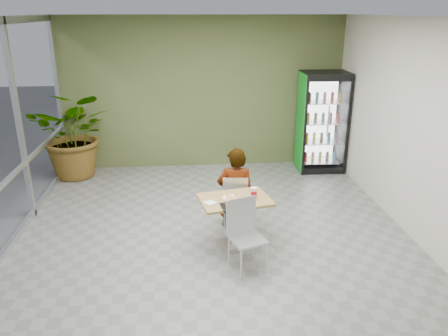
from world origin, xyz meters
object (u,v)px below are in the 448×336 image
(chair_near, at_px, (244,229))
(seated_woman, at_px, (236,197))
(beverage_fridge, at_px, (322,122))
(potted_plant, at_px, (75,134))
(chair_far, at_px, (235,197))
(dining_table, at_px, (235,212))
(cafeteria_tray, at_px, (237,206))
(soda_cup, at_px, (254,193))

(chair_near, relative_size, seated_woman, 0.60)
(beverage_fridge, height_order, potted_plant, beverage_fridge)
(chair_far, bearing_deg, beverage_fridge, -123.62)
(beverage_fridge, bearing_deg, seated_woman, -128.58)
(dining_table, height_order, cafeteria_tray, cafeteria_tray)
(dining_table, height_order, chair_far, chair_far)
(beverage_fridge, bearing_deg, chair_far, -128.25)
(chair_near, bearing_deg, beverage_fridge, 40.38)
(chair_far, distance_m, soda_cup, 0.69)
(dining_table, height_order, potted_plant, potted_plant)
(dining_table, bearing_deg, potted_plant, 132.64)
(seated_woman, height_order, beverage_fridge, beverage_fridge)
(chair_near, height_order, seated_woman, seated_woman)
(seated_woman, relative_size, cafeteria_tray, 3.85)
(soda_cup, xyz_separation_m, cafeteria_tray, (-0.28, -0.29, -0.06))
(chair_near, bearing_deg, seated_woman, 69.42)
(chair_far, bearing_deg, soda_cup, 115.20)
(seated_woman, bearing_deg, chair_near, 95.21)
(potted_plant, bearing_deg, cafeteria_tray, -49.92)
(cafeteria_tray, relative_size, potted_plant, 0.23)
(cafeteria_tray, distance_m, potted_plant, 4.51)
(soda_cup, bearing_deg, chair_near, -110.72)
(chair_near, xyz_separation_m, seated_woman, (0.03, 1.19, -0.06))
(chair_near, bearing_deg, soda_cup, 49.92)
(chair_near, relative_size, soda_cup, 6.12)
(potted_plant, bearing_deg, soda_cup, -44.80)
(soda_cup, relative_size, beverage_fridge, 0.07)
(chair_far, xyz_separation_m, soda_cup, (0.20, -0.58, 0.31))
(soda_cup, height_order, potted_plant, potted_plant)
(chair_near, relative_size, cafeteria_tray, 2.30)
(chair_far, xyz_separation_m, cafeteria_tray, (-0.08, -0.87, 0.25))
(chair_near, bearing_deg, potted_plant, 109.23)
(chair_far, relative_size, cafeteria_tray, 2.10)
(dining_table, height_order, beverage_fridge, beverage_fridge)
(chair_far, bearing_deg, dining_table, 88.98)
(chair_far, relative_size, beverage_fridge, 0.42)
(chair_near, relative_size, beverage_fridge, 0.46)
(chair_far, distance_m, cafeteria_tray, 0.91)
(dining_table, distance_m, potted_plant, 4.31)
(seated_woman, distance_m, soda_cup, 0.73)
(chair_far, distance_m, chair_near, 1.15)
(soda_cup, relative_size, cafeteria_tray, 0.38)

